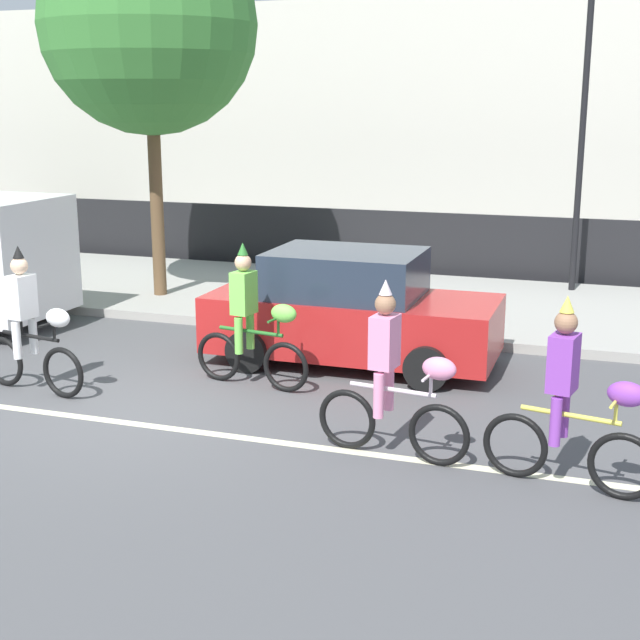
% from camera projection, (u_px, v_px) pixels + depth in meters
% --- Properties ---
extents(ground_plane, '(80.00, 80.00, 0.00)m').
position_uv_depth(ground_plane, '(135.00, 408.00, 11.01)').
color(ground_plane, '#4C4C4F').
extents(road_centre_line, '(36.00, 0.14, 0.01)m').
position_uv_depth(road_centre_line, '(113.00, 421.00, 10.55)').
color(road_centre_line, beige).
rests_on(road_centre_line, ground).
extents(sidewalk_curb, '(60.00, 5.00, 0.15)m').
position_uv_depth(sidewalk_curb, '(309.00, 296.00, 16.97)').
color(sidewalk_curb, '#9E9B93').
rests_on(sidewalk_curb, ground).
extents(fence_line, '(40.00, 0.08, 1.40)m').
position_uv_depth(fence_line, '(353.00, 241.00, 19.48)').
color(fence_line, black).
rests_on(fence_line, ground).
extents(building_backdrop, '(28.00, 8.00, 6.27)m').
position_uv_depth(building_backdrop, '(451.00, 120.00, 26.66)').
color(building_backdrop, beige).
rests_on(building_backdrop, ground).
extents(parade_cyclist_zebra, '(1.71, 0.53, 1.92)m').
position_uv_depth(parade_cyclist_zebra, '(31.00, 329.00, 11.42)').
color(parade_cyclist_zebra, black).
rests_on(parade_cyclist_zebra, ground).
extents(parade_cyclist_lime, '(1.71, 0.53, 1.92)m').
position_uv_depth(parade_cyclist_lime, '(252.00, 325.00, 11.65)').
color(parade_cyclist_lime, black).
rests_on(parade_cyclist_lime, ground).
extents(parade_cyclist_pink, '(1.71, 0.52, 1.92)m').
position_uv_depth(parade_cyclist_pink, '(394.00, 382.00, 9.30)').
color(parade_cyclist_pink, black).
rests_on(parade_cyclist_pink, ground).
extents(parade_cyclist_purple, '(1.70, 0.54, 1.92)m').
position_uv_depth(parade_cyclist_purple, '(572.00, 407.00, 8.54)').
color(parade_cyclist_purple, black).
rests_on(parade_cyclist_purple, ground).
extents(parked_car_red, '(4.10, 1.92, 1.64)m').
position_uv_depth(parked_car_red, '(351.00, 311.00, 12.69)').
color(parked_car_red, '#AD1E1E').
rests_on(parked_car_red, ground).
extents(street_lamp_post, '(0.36, 0.36, 5.86)m').
position_uv_depth(street_lamp_post, '(586.00, 84.00, 16.25)').
color(street_lamp_post, black).
rests_on(street_lamp_post, sidewalk_curb).
extents(street_tree_far_corner, '(3.85, 3.85, 6.77)m').
position_uv_depth(street_tree_far_corner, '(149.00, 25.00, 15.61)').
color(street_tree_far_corner, brown).
rests_on(street_tree_far_corner, sidewalk_curb).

